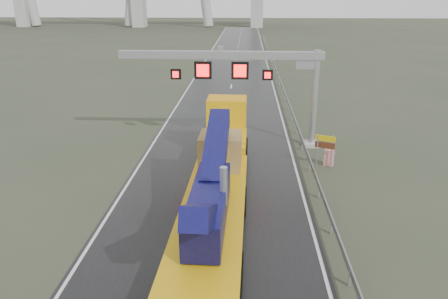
# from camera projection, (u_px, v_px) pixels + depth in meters

# --- Properties ---
(ground) EXTENTS (400.00, 400.00, 0.00)m
(ground) POSITION_uv_depth(u_px,v_px,m) (194.00, 297.00, 16.74)
(ground) COLOR #313726
(ground) RESTS_ON ground
(road) EXTENTS (11.00, 200.00, 0.02)m
(road) POSITION_uv_depth(u_px,v_px,m) (231.00, 87.00, 54.33)
(road) COLOR black
(road) RESTS_ON ground
(guardrail) EXTENTS (0.20, 140.00, 1.40)m
(guardrail) POSITION_uv_depth(u_px,v_px,m) (288.00, 100.00, 44.41)
(guardrail) COLOR gray
(guardrail) RESTS_ON ground
(sign_gantry) EXTENTS (14.90, 1.20, 7.42)m
(sign_gantry) POSITION_uv_depth(u_px,v_px,m) (250.00, 72.00, 31.65)
(sign_gantry) COLOR #A9AAA5
(sign_gantry) RESTS_ON ground
(heavy_haul_truck) EXTENTS (3.41, 20.95, 4.91)m
(heavy_haul_truck) POSITION_uv_depth(u_px,v_px,m) (219.00, 166.00, 24.36)
(heavy_haul_truck) COLOR orange
(heavy_haul_truck) RESTS_ON ground
(exit_sign_pair) EXTENTS (1.23, 0.58, 2.27)m
(exit_sign_pair) POSITION_uv_depth(u_px,v_px,m) (325.00, 145.00, 28.68)
(exit_sign_pair) COLOR #9FA2A8
(exit_sign_pair) RESTS_ON ground
(striped_barrier) EXTENTS (0.72, 0.50, 1.11)m
(striped_barrier) POSITION_uv_depth(u_px,v_px,m) (329.00, 158.00, 29.35)
(striped_barrier) COLOR red
(striped_barrier) RESTS_ON ground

